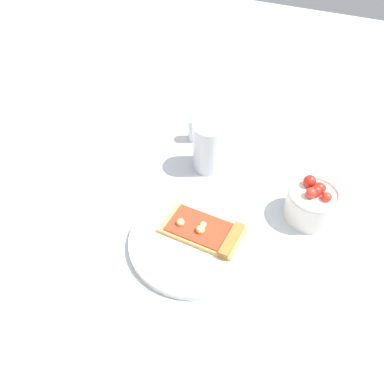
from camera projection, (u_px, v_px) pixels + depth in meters
name	position (u px, v px, depth m)	size (l,w,h in m)	color
ground_plane	(195.00, 249.00, 0.80)	(2.40, 2.40, 0.00)	silver
plate	(194.00, 242.00, 0.80)	(0.25, 0.25, 0.01)	silver
pizza_slice_main	(204.00, 230.00, 0.80)	(0.16, 0.09, 0.02)	#E5B256
salad_bowl	(312.00, 202.00, 0.83)	(0.10, 0.10, 0.08)	white
soda_glass	(209.00, 148.00, 0.93)	(0.07, 0.07, 0.11)	silver
paper_napkin	(33.00, 275.00, 0.76)	(0.12, 0.15, 0.00)	white
pepper_shaker	(195.00, 128.00, 1.01)	(0.03, 0.03, 0.07)	silver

